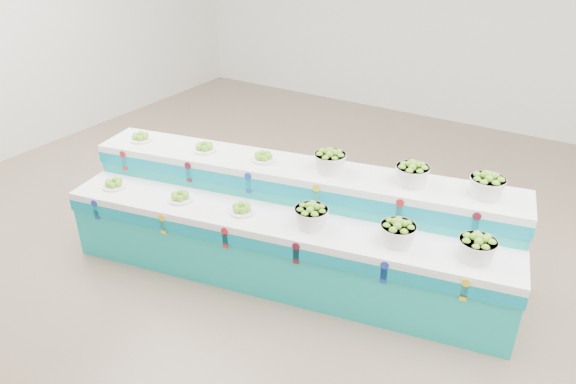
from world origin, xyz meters
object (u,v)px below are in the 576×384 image
object	(u,v)px
basket_lower_left	(311,216)
basket_upper_right	(487,185)
plate_upper_mid	(204,147)
display_stand	(288,225)

from	to	relation	value
basket_lower_left	basket_upper_right	size ratio (longest dim) A/B	1.00
plate_upper_mid	basket_upper_right	bearing A→B (deg)	11.15
plate_upper_mid	display_stand	bearing A→B (deg)	-3.49
basket_lower_left	plate_upper_mid	world-z (taller)	plate_upper_mid
display_stand	basket_lower_left	distance (m)	0.52
basket_lower_left	basket_upper_right	bearing A→B (deg)	31.92
plate_upper_mid	basket_lower_left	bearing A→B (deg)	-10.51
display_stand	plate_upper_mid	size ratio (longest dim) A/B	17.84
plate_upper_mid	basket_upper_right	size ratio (longest dim) A/B	0.80
plate_upper_mid	basket_upper_right	distance (m)	2.71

